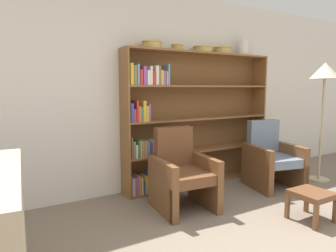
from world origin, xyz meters
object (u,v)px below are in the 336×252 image
at_px(bowl_stoneware, 177,47).
at_px(floor_lamp, 325,77).
at_px(bowl_olive, 152,44).
at_px(bowl_terracotta, 203,49).
at_px(footstool, 312,196).
at_px(armchair_cushioned, 271,159).
at_px(vase_tall, 243,48).
at_px(armchair_leather, 182,174).
at_px(bowl_copper, 223,50).
at_px(bookshelf, 187,121).

height_order(bowl_stoneware, floor_lamp, bowl_stoneware).
height_order(bowl_olive, bowl_terracotta, bowl_olive).
height_order(bowl_terracotta, footstool, bowl_terracotta).
xyz_separation_m(bowl_stoneware, armchair_cushioned, (1.19, -0.67, -1.57)).
relative_size(vase_tall, floor_lamp, 0.16).
bearing_deg(bowl_olive, armchair_leather, -87.02).
distance_m(bowl_olive, bowl_copper, 1.20).
height_order(bowl_copper, armchair_leather, bowl_copper).
relative_size(bowl_olive, floor_lamp, 0.16).
bearing_deg(bowl_olive, bowl_stoneware, 0.00).
relative_size(vase_tall, armchair_cushioned, 0.30).
bearing_deg(bowl_olive, footstool, -58.32).
relative_size(bowl_olive, footstool, 0.75).
relative_size(bowl_terracotta, vase_tall, 1.03).
distance_m(vase_tall, floor_lamp, 1.29).
distance_m(bowl_stoneware, vase_tall, 1.23).
bearing_deg(floor_lamp, armchair_cushioned, 169.47).
height_order(bowl_olive, vase_tall, vase_tall).
bearing_deg(footstool, bowl_terracotta, 97.24).
relative_size(bowl_terracotta, armchair_cushioned, 0.31).
bearing_deg(floor_lamp, footstool, -149.59).
relative_size(bookshelf, bowl_olive, 8.57).
distance_m(bowl_terracotta, armchair_cushioned, 1.87).
height_order(armchair_cushioned, footstool, armchair_cushioned).
bearing_deg(floor_lamp, vase_tall, 135.63).
bearing_deg(footstool, bowl_olive, 121.68).
bearing_deg(bowl_olive, vase_tall, 0.00).
height_order(bookshelf, armchair_leather, bookshelf).
distance_m(bowl_stoneware, armchair_cushioned, 2.08).
height_order(armchair_leather, armchair_cushioned, same).
relative_size(vase_tall, armchair_leather, 0.30).
bearing_deg(bowl_stoneware, bowl_copper, 0.00).
height_order(bookshelf, armchair_cushioned, bookshelf).
relative_size(armchair_leather, footstool, 2.52).
xyz_separation_m(bowl_stoneware, vase_tall, (1.22, 0.00, 0.07)).
distance_m(bowl_copper, footstool, 2.41).
bearing_deg(bowl_copper, armchair_cushioned, -60.65).
xyz_separation_m(bowl_terracotta, vase_tall, (0.79, 0.00, 0.07)).
height_order(bookshelf, bowl_copper, bowl_copper).
xyz_separation_m(bookshelf, bowl_terracotta, (0.24, -0.02, 1.03)).
relative_size(bowl_copper, footstool, 0.74).
relative_size(bowl_terracotta, floor_lamp, 0.16).
height_order(bowl_terracotta, armchair_cushioned, bowl_terracotta).
distance_m(armchair_leather, armchair_cushioned, 1.54).
bearing_deg(armchair_leather, bookshelf, -122.88).
xyz_separation_m(armchair_cushioned, floor_lamp, (0.90, -0.17, 1.17)).
relative_size(bowl_copper, armchair_leather, 0.29).
xyz_separation_m(armchair_leather, floor_lamp, (2.44, -0.17, 1.17)).
bearing_deg(floor_lamp, bowl_stoneware, 158.03).
bearing_deg(bowl_terracotta, bowl_copper, 0.00).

